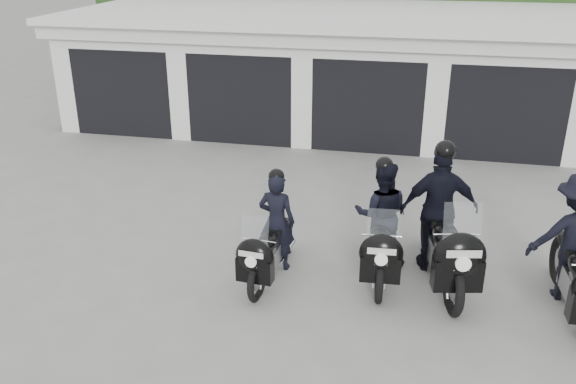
# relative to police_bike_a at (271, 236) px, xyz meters

# --- Properties ---
(ground) EXTENTS (80.00, 80.00, 0.00)m
(ground) POSITION_rel_police_bike_a_xyz_m (0.83, 0.58, -0.67)
(ground) COLOR gray
(ground) RESTS_ON ground
(garage_block) EXTENTS (16.40, 6.80, 2.96)m
(garage_block) POSITION_rel_police_bike_a_xyz_m (0.83, 8.63, 0.75)
(garage_block) COLOR white
(garage_block) RESTS_ON ground
(background_vegetation) EXTENTS (20.00, 3.90, 5.80)m
(background_vegetation) POSITION_rel_police_bike_a_xyz_m (1.20, 13.49, 2.10)
(background_vegetation) COLOR #173814
(background_vegetation) RESTS_ON ground
(police_bike_a) EXTENTS (0.68, 1.94, 1.69)m
(police_bike_a) POSITION_rel_police_bike_a_xyz_m (0.00, 0.00, 0.00)
(police_bike_a) COLOR black
(police_bike_a) RESTS_ON ground
(police_bike_b) EXTENTS (0.88, 2.12, 1.85)m
(police_bike_b) POSITION_rel_police_bike_a_xyz_m (1.58, 0.52, 0.11)
(police_bike_b) COLOR black
(police_bike_b) RESTS_ON ground
(police_bike_c) EXTENTS (1.29, 2.44, 2.15)m
(police_bike_c) POSITION_rel_police_bike_a_xyz_m (2.47, 0.56, 0.24)
(police_bike_c) COLOR black
(police_bike_c) RESTS_ON ground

